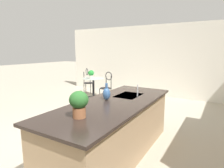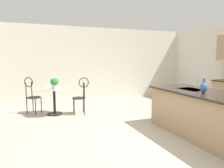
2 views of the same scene
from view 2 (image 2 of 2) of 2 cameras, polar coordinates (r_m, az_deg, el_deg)
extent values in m
plane|color=#B2A893|center=(4.33, 14.05, -14.62)|extent=(40.00, 40.00, 0.00)
cube|color=silver|center=(7.88, -4.07, 5.36)|extent=(0.12, 7.80, 2.70)
cube|color=tan|center=(4.53, 25.36, -8.29)|extent=(2.70, 0.96, 0.88)
cube|color=#2D231E|center=(4.43, 25.67, -2.53)|extent=(2.80, 1.06, 0.04)
cube|color=#B2B5BA|center=(4.81, 20.88, -1.52)|extent=(0.56, 0.40, 0.03)
cylinder|color=black|center=(6.20, -15.36, -7.85)|extent=(0.44, 0.44, 0.03)
cylinder|color=black|center=(6.12, -15.47, -4.57)|extent=(0.07, 0.07, 0.69)
cylinder|color=#B2C6C1|center=(6.06, -15.58, -1.27)|extent=(0.80, 0.80, 0.01)
cylinder|color=black|center=(5.91, -10.30, -6.34)|extent=(0.03, 0.03, 0.45)
cylinder|color=black|center=(6.18, -10.44, -5.75)|extent=(0.03, 0.03, 0.45)
cylinder|color=black|center=(5.93, -7.59, -6.24)|extent=(0.03, 0.03, 0.45)
cylinder|color=black|center=(6.20, -7.85, -5.65)|extent=(0.03, 0.03, 0.45)
cylinder|color=black|center=(6.01, -9.09, -3.81)|extent=(0.43, 0.43, 0.02)
cylinder|color=black|center=(5.85, -7.57, -1.93)|extent=(0.03, 0.03, 0.45)
cylinder|color=black|center=(6.11, -7.82, -1.55)|extent=(0.03, 0.03, 0.45)
torus|color=black|center=(5.95, -7.73, 0.41)|extent=(0.07, 0.28, 0.28)
cylinder|color=black|center=(6.51, -18.79, -5.36)|extent=(0.03, 0.03, 0.45)
cylinder|color=black|center=(6.29, -20.20, -5.85)|extent=(0.03, 0.03, 0.45)
cylinder|color=black|center=(6.67, -20.81, -5.15)|extent=(0.03, 0.03, 0.45)
cylinder|color=black|center=(6.45, -22.25, -5.63)|extent=(0.03, 0.03, 0.45)
cylinder|color=black|center=(6.43, -20.60, -3.45)|extent=(0.53, 0.53, 0.02)
cylinder|color=black|center=(6.59, -21.10, -1.33)|extent=(0.03, 0.03, 0.45)
cylinder|color=black|center=(6.38, -22.46, -1.66)|extent=(0.03, 0.03, 0.45)
torus|color=black|center=(6.46, -21.86, 0.48)|extent=(0.19, 0.24, 0.28)
cylinder|color=#B2B5BA|center=(4.92, 22.49, 0.06)|extent=(0.02, 0.02, 0.22)
cylinder|color=beige|center=(5.91, -15.44, -0.82)|extent=(0.15, 0.15, 0.12)
ellipsoid|color=#268A35|center=(5.89, -15.49, 0.62)|extent=(0.22, 0.22, 0.20)
ellipsoid|color=#386099|center=(4.32, 23.72, -0.99)|extent=(0.13, 0.13, 0.21)
cylinder|color=#386099|center=(4.31, 23.82, 0.91)|extent=(0.04, 0.04, 0.08)
camera|label=1|loc=(4.75, 64.56, 5.06)|focal=30.49mm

